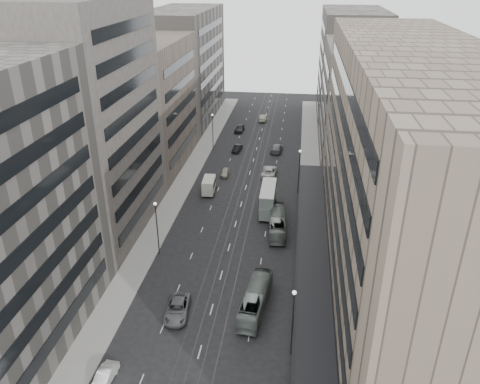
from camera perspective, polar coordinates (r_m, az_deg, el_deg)
The scene contains 25 objects.
ground at distance 57.51m, azimuth -3.67°, elevation -14.71°, with size 220.00×220.00×0.00m, color black.
sidewalk_right at distance 88.57m, azimuth 8.56°, elevation 0.59°, with size 4.00×125.00×0.15m, color gray.
sidewalk_left at distance 91.03m, azimuth -6.69°, elevation 1.42°, with size 4.00×125.00×0.15m, color gray.
department_store at distance 56.86m, azimuth 19.25°, elevation 1.11°, with size 19.20×60.00×30.00m.
building_right_mid at distance 98.92m, azimuth 14.56°, elevation 10.11°, with size 15.00×28.00×24.00m, color #47423E.
building_right_far at distance 127.59m, azimuth 13.28°, elevation 14.56°, with size 15.00×32.00×28.00m, color slate.
building_left_b at distance 71.95m, azimuth -18.35°, elevation 8.06°, with size 15.00×26.00×34.00m, color #47423E.
building_left_c at distance 97.20m, azimuth -11.42°, elevation 10.46°, with size 15.00×28.00×25.00m, color #685C51.
building_left_d at distance 127.79m, azimuth -6.82°, elevation 15.05°, with size 15.00×38.00×28.00m, color slate.
lamp_right_near at distance 49.59m, azimuth 6.48°, elevation -14.73°, with size 0.44×0.44×8.32m.
lamp_right_far at distance 84.19m, azimuth 7.23°, elevation 3.13°, with size 0.44×0.44×8.32m.
lamp_left_near at distance 66.27m, azimuth -10.13°, elevation -3.65°, with size 0.44×0.44×8.32m.
lamp_left_far at distance 104.68m, azimuth -3.35°, elevation 7.84°, with size 0.44×0.44×8.32m.
bus_near at distance 57.35m, azimuth 1.90°, elevation -12.95°, with size 2.40×10.24×2.85m, color gray.
bus_far at distance 72.99m, azimuth 4.55°, elevation -3.76°, with size 2.40×10.25×2.85m, color gray.
double_decker at distance 77.98m, azimuth 3.42°, elevation -0.84°, with size 2.57×8.30×4.53m.
panel_van at distance 84.95m, azimuth -3.81°, elevation 0.83°, with size 2.47×4.68×2.88m.
sedan_1 at distance 51.46m, azimuth -16.24°, elevation -20.90°, with size 1.44×4.12×1.36m, color silver.
sedan_2 at distance 57.47m, azimuth -7.63°, elevation -13.91°, with size 2.70×5.85×1.63m, color slate.
sedan_4 at distance 92.50m, azimuth -1.86°, elevation 2.40°, with size 1.56×3.88×1.32m, color #A7A18A.
sedan_5 at distance 104.98m, azimuth -0.34°, elevation 5.34°, with size 1.49×4.27×1.41m, color black.
sedan_6 at distance 92.74m, azimuth 3.58°, elevation 2.54°, with size 2.79×6.05×1.68m, color beige.
sedan_7 at distance 105.16m, azimuth 4.49°, elevation 5.36°, with size 2.31×5.67×1.65m, color slate.
sedan_8 at distance 118.31m, azimuth -0.04°, elevation 7.79°, with size 2.01×4.99×1.70m, color #272629.
sedan_9 at distance 127.09m, azimuth 2.82°, elevation 9.02°, with size 1.74×4.99×1.64m, color #A29C86.
Camera 1 is at (9.18, -42.85, 37.24)m, focal length 35.00 mm.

